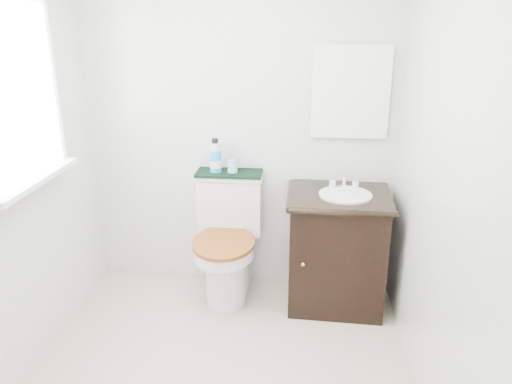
% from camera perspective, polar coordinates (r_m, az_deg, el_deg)
% --- Properties ---
extents(floor, '(2.40, 2.40, 0.00)m').
position_cam_1_polar(floor, '(3.00, -4.48, -20.79)').
color(floor, '#BDB498').
rests_on(floor, ground).
extents(wall_back, '(2.40, 0.00, 2.40)m').
position_cam_1_polar(wall_back, '(3.55, -1.73, 7.53)').
color(wall_back, silver).
rests_on(wall_back, ground).
extents(wall_front, '(2.40, 0.00, 2.40)m').
position_cam_1_polar(wall_front, '(1.35, -14.66, -14.27)').
color(wall_front, silver).
rests_on(wall_front, ground).
extents(wall_right, '(0.00, 2.40, 2.40)m').
position_cam_1_polar(wall_right, '(2.46, 20.88, 0.74)').
color(wall_right, silver).
rests_on(wall_right, ground).
extents(window, '(0.02, 0.70, 0.90)m').
position_cam_1_polar(window, '(2.94, -25.82, 10.05)').
color(window, white).
rests_on(window, wall_left).
extents(mirror, '(0.50, 0.02, 0.60)m').
position_cam_1_polar(mirror, '(3.47, 10.76, 11.12)').
color(mirror, silver).
rests_on(mirror, wall_back).
extents(toilet, '(0.48, 0.65, 0.88)m').
position_cam_1_polar(toilet, '(3.60, -3.23, -6.09)').
color(toilet, silver).
rests_on(toilet, floor).
extents(vanity, '(0.69, 0.60, 0.92)m').
position_cam_1_polar(vanity, '(3.50, 9.29, -6.21)').
color(vanity, black).
rests_on(vanity, floor).
extents(trash_bin, '(0.20, 0.18, 0.26)m').
position_cam_1_polar(trash_bin, '(3.83, -2.50, -8.57)').
color(trash_bin, white).
rests_on(trash_bin, floor).
extents(towel, '(0.47, 0.22, 0.02)m').
position_cam_1_polar(towel, '(3.54, -3.08, 2.18)').
color(towel, black).
rests_on(towel, toilet).
extents(mouthwash_bottle, '(0.08, 0.08, 0.24)m').
position_cam_1_polar(mouthwash_bottle, '(3.52, -4.66, 4.06)').
color(mouthwash_bottle, '#1C92F0').
rests_on(mouthwash_bottle, towel).
extents(cup, '(0.07, 0.07, 0.09)m').
position_cam_1_polar(cup, '(3.52, -2.71, 3.00)').
color(cup, '#86B6DB').
rests_on(cup, towel).
extents(soap_bar, '(0.06, 0.04, 0.02)m').
position_cam_1_polar(soap_bar, '(3.46, 9.40, 0.60)').
color(soap_bar, '#18756E').
rests_on(soap_bar, vanity).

